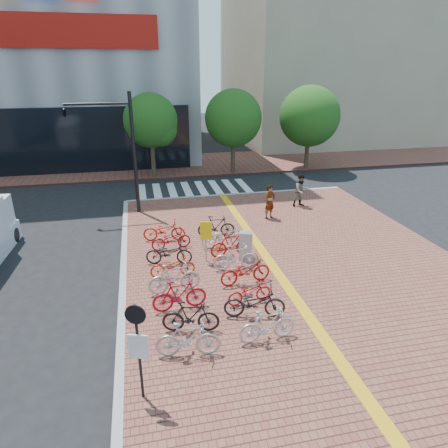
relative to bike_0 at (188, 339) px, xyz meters
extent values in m
plane|color=black|center=(2.09, 2.62, -0.70)|extent=(120.00, 120.00, 0.00)
cube|color=brown|center=(5.09, -2.38, -0.63)|extent=(14.00, 34.00, 0.15)
cube|color=orange|center=(4.09, -2.38, -0.55)|extent=(0.40, 34.00, 0.01)
cube|color=gray|center=(-1.91, -2.38, -0.63)|extent=(0.25, 34.00, 0.15)
cube|color=gray|center=(5.09, 14.62, -0.63)|extent=(14.00, 0.25, 0.15)
cube|color=brown|center=(2.09, 23.62, -0.63)|extent=(70.00, 8.00, 0.15)
cube|color=gray|center=(20.09, 34.62, 8.30)|extent=(20.00, 18.00, 18.00)
cube|color=silver|center=(-0.91, 16.62, -0.70)|extent=(0.50, 4.00, 0.01)
cube|color=silver|center=(0.09, 16.62, -0.70)|extent=(0.50, 4.00, 0.01)
cube|color=silver|center=(1.09, 16.62, -0.70)|extent=(0.50, 4.00, 0.01)
cube|color=silver|center=(2.09, 16.62, -0.70)|extent=(0.50, 4.00, 0.01)
cube|color=silver|center=(3.09, 16.62, -0.70)|extent=(0.50, 4.00, 0.01)
cube|color=silver|center=(4.09, 16.62, -0.70)|extent=(0.50, 4.00, 0.01)
cube|color=silver|center=(5.09, 16.62, -0.70)|extent=(0.50, 4.00, 0.01)
cube|color=silver|center=(6.09, 16.62, -0.70)|extent=(0.50, 4.00, 0.01)
cylinder|color=#38281E|center=(0.09, 20.12, 0.75)|extent=(0.32, 0.32, 2.60)
sphere|color=#194714|center=(0.09, 20.12, 3.50)|extent=(3.80, 3.80, 3.80)
sphere|color=#194714|center=(0.69, 19.82, 2.90)|extent=(2.40, 2.40, 2.40)
cylinder|color=#38281E|center=(6.09, 20.12, 0.75)|extent=(0.32, 0.32, 2.60)
sphere|color=#194714|center=(6.09, 20.12, 3.50)|extent=(4.20, 4.20, 4.20)
sphere|color=#194714|center=(6.69, 19.82, 2.90)|extent=(2.40, 2.40, 2.40)
cylinder|color=#38281E|center=(12.09, 20.12, 0.75)|extent=(0.32, 0.32, 2.60)
sphere|color=#194714|center=(12.09, 20.12, 3.50)|extent=(4.60, 4.60, 4.60)
sphere|color=#194714|center=(12.69, 19.82, 2.90)|extent=(2.40, 2.40, 2.40)
imported|color=#ABABAF|center=(0.00, 0.00, 0.00)|extent=(1.90, 0.77, 1.11)
imported|color=black|center=(0.23, 1.09, -0.02)|extent=(1.84, 0.84, 1.07)
imported|color=red|center=(0.03, 2.36, 0.00)|extent=(1.88, 0.69, 1.11)
imported|color=#B9B9BF|center=(-0.03, 3.51, 0.02)|extent=(1.96, 0.76, 1.15)
imported|color=red|center=(0.01, 4.65, -0.10)|extent=(1.75, 0.65, 0.91)
imported|color=black|center=(-0.03, 5.77, -0.05)|extent=(1.99, 1.01, 1.00)
imported|color=#A00B13|center=(0.18, 7.20, -0.09)|extent=(1.85, 0.88, 0.93)
imported|color=red|center=(-0.05, 8.20, -0.04)|extent=(2.01, 0.93, 1.02)
imported|color=silver|center=(2.38, 0.17, -0.02)|extent=(1.82, 0.63, 1.08)
imported|color=black|center=(2.35, 1.43, -0.03)|extent=(2.10, 1.07, 1.05)
imported|color=red|center=(2.41, 2.25, -0.13)|extent=(1.66, 0.80, 0.84)
imported|color=#AB0F0C|center=(2.62, 3.57, -0.03)|extent=(2.06, 0.96, 1.04)
imported|color=silver|center=(2.52, 4.69, -0.01)|extent=(1.84, 0.63, 1.09)
imported|color=red|center=(2.64, 5.91, 0.01)|extent=(1.93, 0.74, 1.13)
imported|color=silver|center=(2.49, 6.86, -0.03)|extent=(2.00, 0.73, 1.04)
imported|color=black|center=(2.41, 8.12, -0.02)|extent=(1.82, 0.72, 1.06)
imported|color=gray|center=(5.69, 9.99, 0.37)|extent=(0.80, 0.71, 1.84)
imported|color=#49515D|center=(8.09, 11.51, 0.39)|extent=(1.02, 0.86, 1.88)
cube|color=#ADAEB2|center=(3.18, 5.59, 0.05)|extent=(0.65, 0.55, 1.21)
cylinder|color=#B7B7BC|center=(1.50, 5.69, 0.31)|extent=(0.08, 0.08, 1.74)
cube|color=yellow|center=(1.50, 5.64, 0.84)|extent=(0.48, 0.15, 0.77)
cylinder|color=black|center=(-1.30, -1.26, 0.78)|extent=(0.09, 0.09, 2.66)
cylinder|color=black|center=(-1.30, -1.31, 1.88)|extent=(0.48, 0.18, 0.50)
cube|color=silver|center=(-1.30, -1.31, 1.00)|extent=(0.47, 0.18, 0.66)
cylinder|color=black|center=(-1.15, 12.57, 2.67)|extent=(0.19, 0.19, 6.46)
cylinder|color=black|center=(-2.77, 12.57, 5.31)|extent=(3.23, 0.13, 0.13)
imported|color=black|center=(-4.38, 12.57, 4.99)|extent=(0.28, 1.34, 0.54)
cylinder|color=black|center=(-6.96, 9.87, -0.35)|extent=(0.26, 0.71, 0.70)
camera|label=1|loc=(-0.96, -9.15, 7.10)|focal=32.00mm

